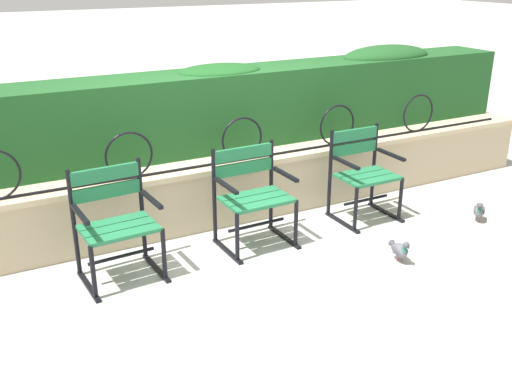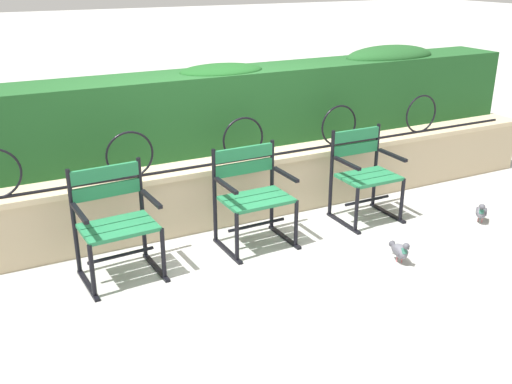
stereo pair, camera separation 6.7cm
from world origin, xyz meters
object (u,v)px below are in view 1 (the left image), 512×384
at_px(park_chair_left, 115,221).
at_px(park_chair_centre, 252,194).
at_px(pigeon_far_side, 479,210).
at_px(park_chair_right, 363,172).
at_px(pigeon_near_chairs, 400,249).

xyz_separation_m(park_chair_left, park_chair_centre, (1.22, 0.03, -0.00)).
bearing_deg(park_chair_centre, pigeon_far_side, -15.87).
relative_size(park_chair_right, pigeon_near_chairs, 3.02).
relative_size(park_chair_left, pigeon_near_chairs, 3.08).
xyz_separation_m(park_chair_right, pigeon_near_chairs, (-0.29, -0.92, -0.35)).
relative_size(park_chair_right, pigeon_far_side, 3.63).
distance_m(park_chair_right, pigeon_near_chairs, 1.03).
xyz_separation_m(park_chair_centre, pigeon_far_side, (2.16, -0.62, -0.36)).
height_order(park_chair_left, pigeon_near_chairs, park_chair_left).
xyz_separation_m(pigeon_near_chairs, pigeon_far_side, (1.24, 0.29, 0.00)).
bearing_deg(park_chair_right, pigeon_far_side, -33.73).
bearing_deg(park_chair_left, pigeon_near_chairs, -22.27).
bearing_deg(pigeon_far_side, park_chair_right, 146.27).
relative_size(park_chair_left, park_chair_right, 1.02).
relative_size(park_chair_centre, park_chair_right, 1.00).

